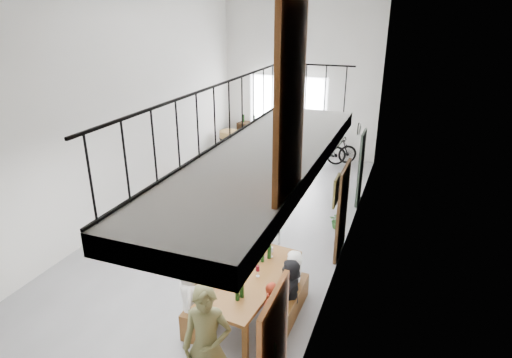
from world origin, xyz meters
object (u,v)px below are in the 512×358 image
at_px(bicycle_near, 317,150).
at_px(serving_counter, 264,139).
at_px(bench_inner, 218,293).
at_px(oak_barrel, 229,145).
at_px(host_standing, 207,346).
at_px(side_bench, 174,183).
at_px(tasting_table, 252,281).

bearing_deg(bicycle_near, serving_counter, 60.75).
relative_size(bench_inner, bicycle_near, 1.09).
height_order(oak_barrel, host_standing, host_standing).
distance_m(oak_barrel, bicycle_near, 3.09).
bearing_deg(host_standing, side_bench, 107.57).
height_order(bench_inner, bicycle_near, bicycle_near).
distance_m(side_bench, oak_barrel, 3.18).
distance_m(tasting_table, serving_counter, 9.04).
bearing_deg(oak_barrel, bicycle_near, 9.45).
relative_size(tasting_table, bench_inner, 1.11).
height_order(bench_inner, side_bench, bench_inner).
height_order(side_bench, oak_barrel, oak_barrel).
bearing_deg(bench_inner, side_bench, 129.25).
bearing_deg(host_standing, bicycle_near, 78.02).
height_order(bench_inner, serving_counter, serving_counter).
height_order(oak_barrel, serving_counter, serving_counter).
relative_size(bench_inner, side_bench, 1.50).
height_order(serving_counter, bicycle_near, serving_counter).
bearing_deg(serving_counter, bench_inner, -66.32).
distance_m(tasting_table, side_bench, 6.11).
bearing_deg(side_bench, tasting_table, -46.74).
bearing_deg(bench_inner, oak_barrel, 113.17).
distance_m(oak_barrel, host_standing, 10.14).
relative_size(bench_inner, host_standing, 1.18).
distance_m(tasting_table, oak_barrel, 8.47).
xyz_separation_m(host_standing, bicycle_near, (-0.82, 9.87, -0.39)).
xyz_separation_m(serving_counter, bicycle_near, (2.09, -0.50, -0.03)).
relative_size(side_bench, oak_barrel, 1.40).
relative_size(tasting_table, serving_counter, 1.15).
xyz_separation_m(bench_inner, serving_counter, (-2.17, 8.52, 0.29)).
bearing_deg(tasting_table, bicycle_near, 101.33).
bearing_deg(bicycle_near, side_bench, 120.88).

